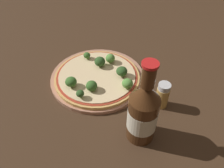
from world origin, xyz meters
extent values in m
plane|color=#3D2819|center=(0.00, 0.00, 0.00)|extent=(3.00, 3.00, 0.00)
cylinder|color=tan|center=(-0.02, -0.02, 0.01)|extent=(0.30, 0.30, 0.01)
cylinder|color=tan|center=(-0.01, -0.03, 0.02)|extent=(0.26, 0.26, 0.01)
cylinder|color=#A83823|center=(-0.01, -0.03, 0.02)|extent=(0.25, 0.25, 0.00)
cylinder|color=beige|center=(-0.01, -0.03, 0.02)|extent=(0.24, 0.24, 0.00)
cylinder|color=#89A866|center=(0.01, -0.13, 0.03)|extent=(0.01, 0.01, 0.01)
ellipsoid|color=#2D5123|center=(0.01, -0.13, 0.04)|extent=(0.02, 0.02, 0.02)
cylinder|color=#89A866|center=(-0.03, 0.01, 0.03)|extent=(0.01, 0.01, 0.01)
ellipsoid|color=#2D5123|center=(-0.03, 0.01, 0.04)|extent=(0.03, 0.03, 0.03)
cylinder|color=#89A866|center=(0.05, 0.02, 0.03)|extent=(0.01, 0.01, 0.01)
ellipsoid|color=#2D5123|center=(0.05, 0.02, 0.04)|extent=(0.03, 0.03, 0.03)
cylinder|color=#89A866|center=(-0.02, 0.05, 0.03)|extent=(0.01, 0.01, 0.01)
ellipsoid|color=#568E3D|center=(-0.02, 0.05, 0.04)|extent=(0.03, 0.03, 0.03)
cylinder|color=#89A866|center=(-0.04, -0.11, 0.03)|extent=(0.01, 0.01, 0.01)
ellipsoid|color=#386628|center=(-0.04, -0.11, 0.04)|extent=(0.03, 0.03, 0.03)
cylinder|color=#89A866|center=(0.02, -0.08, 0.03)|extent=(0.01, 0.01, 0.01)
ellipsoid|color=#386628|center=(0.02, -0.08, 0.04)|extent=(0.03, 0.03, 0.03)
cylinder|color=#89A866|center=(-0.09, 0.02, 0.03)|extent=(0.01, 0.01, 0.01)
ellipsoid|color=#386628|center=(-0.09, 0.02, 0.04)|extent=(0.02, 0.02, 0.02)
cylinder|color=#89A866|center=(0.09, -0.01, 0.03)|extent=(0.01, 0.01, 0.01)
ellipsoid|color=#568E3D|center=(0.09, -0.01, 0.04)|extent=(0.03, 0.03, 0.03)
cylinder|color=#472814|center=(0.20, -0.11, 0.06)|extent=(0.07, 0.07, 0.13)
cylinder|color=beige|center=(0.20, -0.11, 0.07)|extent=(0.07, 0.07, 0.06)
cone|color=#472814|center=(0.20, -0.11, 0.15)|extent=(0.07, 0.07, 0.04)
cylinder|color=#472814|center=(0.20, -0.11, 0.19)|extent=(0.03, 0.03, 0.05)
cylinder|color=red|center=(0.20, -0.11, 0.22)|extent=(0.03, 0.03, 0.01)
cylinder|color=tan|center=(0.19, 0.01, 0.03)|extent=(0.04, 0.04, 0.06)
cylinder|color=silver|center=(0.19, 0.01, 0.07)|extent=(0.03, 0.03, 0.02)
camera|label=1|loc=(0.34, -0.40, 0.47)|focal=35.00mm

